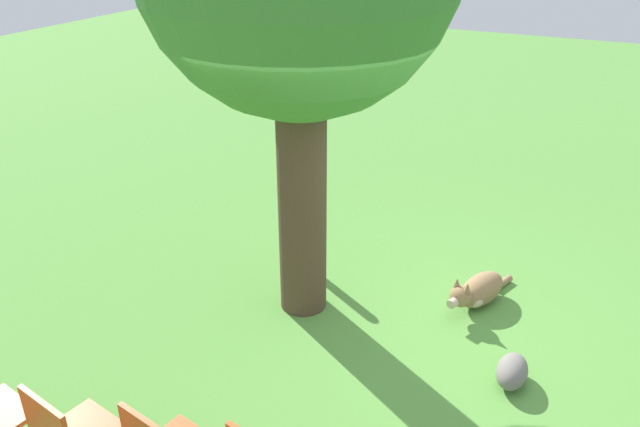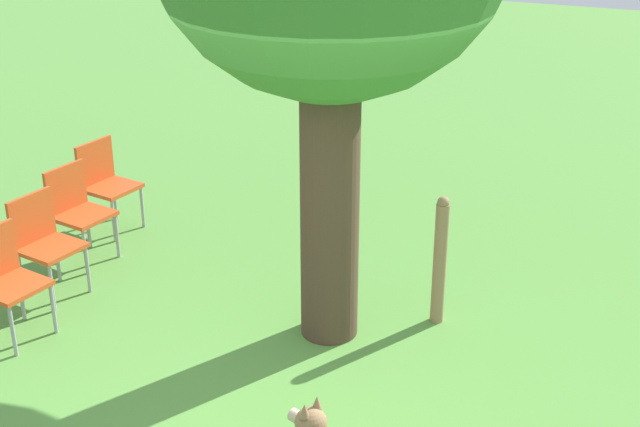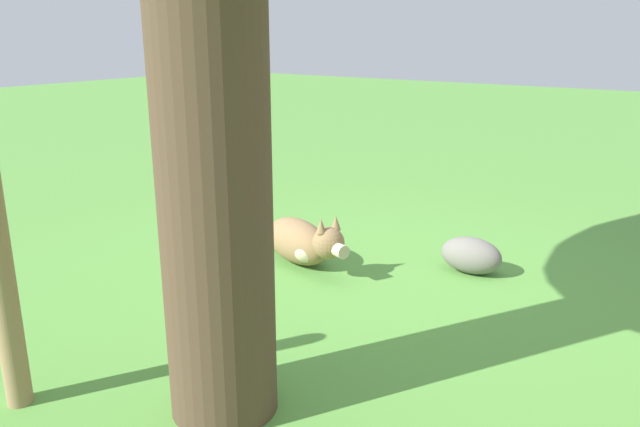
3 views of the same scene
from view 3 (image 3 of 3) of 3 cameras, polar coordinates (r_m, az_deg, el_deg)
The scene contains 4 objects.
ground_plane at distance 3.34m, azimuth 1.37°, elevation -9.95°, with size 30.00×30.00×0.00m, color #56933D.
dog at distance 4.07m, azimuth -1.61°, elevation -2.63°, with size 1.01×0.48×0.40m.
fence_post at distance 2.75m, azimuth -27.04°, elevation -5.74°, with size 0.10×0.10×1.05m.
garden_rock at distance 4.06m, azimuth 13.65°, elevation -3.73°, with size 0.39×0.24×0.23m.
Camera 3 is at (-1.65, 2.50, 1.49)m, focal length 35.00 mm.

